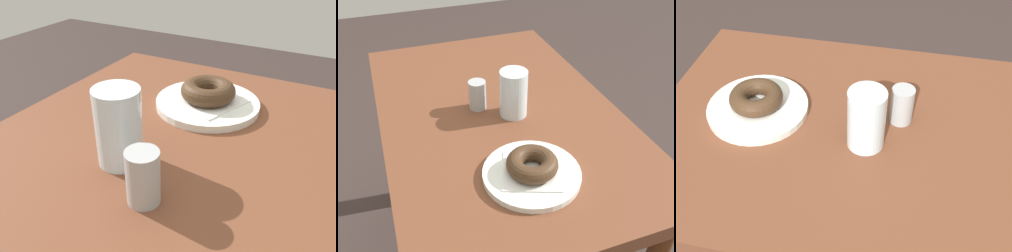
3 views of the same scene
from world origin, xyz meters
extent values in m
cube|color=brown|center=(0.00, 0.00, 0.70)|extent=(1.00, 0.64, 0.04)
cylinder|color=#5E2F16|center=(0.45, -0.24, 0.34)|extent=(0.05, 0.05, 0.68)
cylinder|color=#5E2F16|center=(0.45, 0.24, 0.34)|extent=(0.05, 0.05, 0.68)
cylinder|color=white|center=(0.28, -0.02, 0.73)|extent=(0.22, 0.22, 0.02)
cube|color=white|center=(0.28, -0.02, 0.74)|extent=(0.17, 0.17, 0.00)
torus|color=#422C1A|center=(0.28, -0.02, 0.76)|extent=(0.11, 0.11, 0.04)
cylinder|color=silver|center=(0.03, 0.03, 0.78)|extent=(0.07, 0.07, 0.13)
cylinder|color=#ABAEB1|center=(-0.03, -0.05, 0.76)|extent=(0.05, 0.05, 0.08)
camera|label=1|loc=(-0.33, -0.25, 1.06)|focal=36.35mm
camera|label=2|loc=(0.84, -0.28, 1.31)|focal=40.76mm
camera|label=3|loc=(-0.04, 0.61, 1.32)|focal=44.20mm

